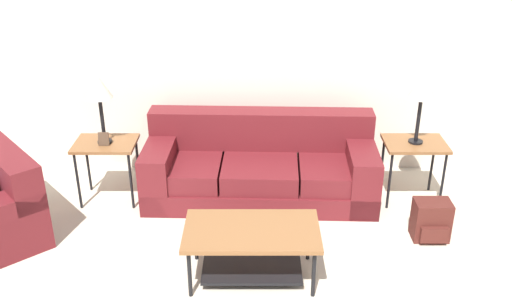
{
  "coord_description": "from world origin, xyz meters",
  "views": [
    {
      "loc": [
        -0.09,
        -2.09,
        2.9
      ],
      "look_at": [
        -0.07,
        2.34,
        0.8
      ],
      "focal_mm": 40.0,
      "sensor_mm": 36.0,
      "label": 1
    }
  ],
  "objects_px": {
    "coffee_table": "(250,242)",
    "side_table_right": "(412,148)",
    "side_table_left": "(103,149)",
    "couch": "(258,169)",
    "table_lamp_right": "(420,89)",
    "table_lamp_left": "(96,89)",
    "backpack": "(429,220)"
  },
  "relations": [
    {
      "from": "table_lamp_right",
      "to": "backpack",
      "type": "bearing_deg",
      "value": -88.87
    },
    {
      "from": "table_lamp_left",
      "to": "table_lamp_right",
      "type": "distance_m",
      "value": 3.02
    },
    {
      "from": "table_lamp_left",
      "to": "side_table_right",
      "type": "bearing_deg",
      "value": 0.0
    },
    {
      "from": "side_table_left",
      "to": "table_lamp_left",
      "type": "distance_m",
      "value": 0.61
    },
    {
      "from": "couch",
      "to": "coffee_table",
      "type": "height_order",
      "value": "couch"
    },
    {
      "from": "coffee_table",
      "to": "backpack",
      "type": "height_order",
      "value": "coffee_table"
    },
    {
      "from": "couch",
      "to": "table_lamp_right",
      "type": "distance_m",
      "value": 1.74
    },
    {
      "from": "side_table_right",
      "to": "table_lamp_right",
      "type": "bearing_deg",
      "value": -146.31
    },
    {
      "from": "table_lamp_left",
      "to": "backpack",
      "type": "bearing_deg",
      "value": -13.21
    },
    {
      "from": "coffee_table",
      "to": "table_lamp_left",
      "type": "height_order",
      "value": "table_lamp_left"
    },
    {
      "from": "couch",
      "to": "coffee_table",
      "type": "bearing_deg",
      "value": -93.21
    },
    {
      "from": "coffee_table",
      "to": "backpack",
      "type": "distance_m",
      "value": 1.7
    },
    {
      "from": "table_lamp_right",
      "to": "couch",
      "type": "bearing_deg",
      "value": 176.72
    },
    {
      "from": "side_table_left",
      "to": "backpack",
      "type": "xyz_separation_m",
      "value": [
        3.03,
        -0.71,
        -0.38
      ]
    },
    {
      "from": "couch",
      "to": "table_lamp_right",
      "type": "bearing_deg",
      "value": -3.28
    },
    {
      "from": "side_table_right",
      "to": "table_lamp_right",
      "type": "height_order",
      "value": "table_lamp_right"
    },
    {
      "from": "couch",
      "to": "backpack",
      "type": "height_order",
      "value": "couch"
    },
    {
      "from": "couch",
      "to": "table_lamp_left",
      "type": "relative_size",
      "value": 3.4
    },
    {
      "from": "coffee_table",
      "to": "table_lamp_left",
      "type": "bearing_deg",
      "value": 138.46
    },
    {
      "from": "side_table_left",
      "to": "backpack",
      "type": "height_order",
      "value": "side_table_left"
    },
    {
      "from": "side_table_left",
      "to": "side_table_right",
      "type": "bearing_deg",
      "value": 0.0
    },
    {
      "from": "coffee_table",
      "to": "table_lamp_right",
      "type": "bearing_deg",
      "value": 38.75
    },
    {
      "from": "table_lamp_right",
      "to": "backpack",
      "type": "distance_m",
      "value": 1.22
    },
    {
      "from": "couch",
      "to": "side_table_left",
      "type": "height_order",
      "value": "couch"
    },
    {
      "from": "coffee_table",
      "to": "side_table_right",
      "type": "distance_m",
      "value": 2.04
    },
    {
      "from": "coffee_table",
      "to": "side_table_left",
      "type": "distance_m",
      "value": 1.93
    },
    {
      "from": "coffee_table",
      "to": "side_table_right",
      "type": "bearing_deg",
      "value": 38.75
    },
    {
      "from": "side_table_left",
      "to": "table_lamp_right",
      "type": "xyz_separation_m",
      "value": [
        3.02,
        -0.0,
        0.61
      ]
    },
    {
      "from": "backpack",
      "to": "side_table_left",
      "type": "bearing_deg",
      "value": 166.79
    },
    {
      "from": "coffee_table",
      "to": "table_lamp_right",
      "type": "height_order",
      "value": "table_lamp_right"
    },
    {
      "from": "backpack",
      "to": "table_lamp_left",
      "type": "bearing_deg",
      "value": 166.79
    },
    {
      "from": "side_table_right",
      "to": "backpack",
      "type": "height_order",
      "value": "side_table_right"
    }
  ]
}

